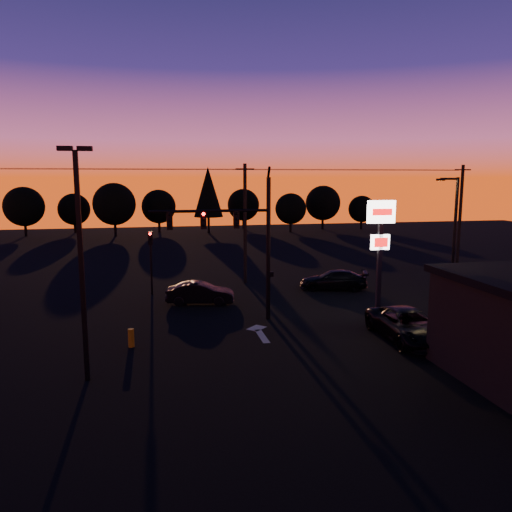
{
  "coord_description": "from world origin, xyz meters",
  "views": [
    {
      "loc": [
        -4.69,
        -22.84,
        7.99
      ],
      "look_at": [
        1.0,
        5.0,
        3.5
      ],
      "focal_mm": 35.0,
      "sensor_mm": 36.0,
      "label": 1
    }
  ],
  "objects_px": {
    "suv_parked": "(408,325)",
    "streetlight": "(453,234)",
    "car_mid": "(200,293)",
    "pylon_sign": "(380,236)",
    "traffic_signal_mast": "(240,234)",
    "bollard": "(131,338)",
    "secondary_signal": "(151,253)",
    "car_right": "(333,280)",
    "parking_lot_light": "(80,249)"
  },
  "relations": [
    {
      "from": "parking_lot_light",
      "to": "streetlight",
      "type": "distance_m",
      "value": 23.05
    },
    {
      "from": "traffic_signal_mast",
      "to": "streetlight",
      "type": "xyz_separation_m",
      "value": [
        14.01,
        1.51,
        -0.52
      ]
    },
    {
      "from": "parking_lot_light",
      "to": "car_mid",
      "type": "relative_size",
      "value": 2.15
    },
    {
      "from": "secondary_signal",
      "to": "parking_lot_light",
      "type": "height_order",
      "value": "parking_lot_light"
    },
    {
      "from": "secondary_signal",
      "to": "suv_parked",
      "type": "bearing_deg",
      "value": -45.2
    },
    {
      "from": "secondary_signal",
      "to": "car_right",
      "type": "distance_m",
      "value": 13.04
    },
    {
      "from": "secondary_signal",
      "to": "bollard",
      "type": "relative_size",
      "value": 4.94
    },
    {
      "from": "traffic_signal_mast",
      "to": "bollard",
      "type": "distance_m",
      "value": 8.08
    },
    {
      "from": "secondary_signal",
      "to": "car_mid",
      "type": "distance_m",
      "value": 4.95
    },
    {
      "from": "suv_parked",
      "to": "streetlight",
      "type": "bearing_deg",
      "value": 46.06
    },
    {
      "from": "suv_parked",
      "to": "car_mid",
      "type": "bearing_deg",
      "value": 136.07
    },
    {
      "from": "pylon_sign",
      "to": "car_right",
      "type": "height_order",
      "value": "pylon_sign"
    },
    {
      "from": "bollard",
      "to": "suv_parked",
      "type": "bearing_deg",
      "value": -7.39
    },
    {
      "from": "bollard",
      "to": "suv_parked",
      "type": "height_order",
      "value": "suv_parked"
    },
    {
      "from": "car_mid",
      "to": "car_right",
      "type": "relative_size",
      "value": 0.89
    },
    {
      "from": "streetlight",
      "to": "car_mid",
      "type": "relative_size",
      "value": 1.88
    },
    {
      "from": "pylon_sign",
      "to": "parking_lot_light",
      "type": "bearing_deg",
      "value": -162.77
    },
    {
      "from": "traffic_signal_mast",
      "to": "secondary_signal",
      "type": "height_order",
      "value": "traffic_signal_mast"
    },
    {
      "from": "car_mid",
      "to": "traffic_signal_mast",
      "type": "bearing_deg",
      "value": -145.58
    },
    {
      "from": "traffic_signal_mast",
      "to": "pylon_sign",
      "type": "height_order",
      "value": "traffic_signal_mast"
    },
    {
      "from": "suv_parked",
      "to": "pylon_sign",
      "type": "bearing_deg",
      "value": 100.66
    },
    {
      "from": "secondary_signal",
      "to": "suv_parked",
      "type": "distance_m",
      "value": 17.79
    },
    {
      "from": "pylon_sign",
      "to": "bollard",
      "type": "xyz_separation_m",
      "value": [
        -12.95,
        -0.81,
        -4.47
      ]
    },
    {
      "from": "traffic_signal_mast",
      "to": "car_mid",
      "type": "relative_size",
      "value": 2.02
    },
    {
      "from": "streetlight",
      "to": "car_mid",
      "type": "bearing_deg",
      "value": 170.23
    },
    {
      "from": "traffic_signal_mast",
      "to": "streetlight",
      "type": "height_order",
      "value": "traffic_signal_mast"
    },
    {
      "from": "streetlight",
      "to": "car_right",
      "type": "xyz_separation_m",
      "value": [
        -6.09,
        4.99,
        -3.73
      ]
    },
    {
      "from": "secondary_signal",
      "to": "pylon_sign",
      "type": "bearing_deg",
      "value": -39.77
    },
    {
      "from": "pylon_sign",
      "to": "car_mid",
      "type": "relative_size",
      "value": 1.6
    },
    {
      "from": "car_right",
      "to": "secondary_signal",
      "type": "bearing_deg",
      "value": -78.16
    },
    {
      "from": "pylon_sign",
      "to": "streetlight",
      "type": "bearing_deg",
      "value": 30.08
    },
    {
      "from": "car_mid",
      "to": "pylon_sign",
      "type": "bearing_deg",
      "value": -116.24
    },
    {
      "from": "parking_lot_light",
      "to": "traffic_signal_mast",
      "type": "bearing_deg",
      "value": 43.37
    },
    {
      "from": "car_mid",
      "to": "streetlight",
      "type": "bearing_deg",
      "value": -89.09
    },
    {
      "from": "parking_lot_light",
      "to": "suv_parked",
      "type": "distance_m",
      "value": 15.73
    },
    {
      "from": "pylon_sign",
      "to": "streetlight",
      "type": "height_order",
      "value": "streetlight"
    },
    {
      "from": "streetlight",
      "to": "car_right",
      "type": "bearing_deg",
      "value": 140.66
    },
    {
      "from": "traffic_signal_mast",
      "to": "car_mid",
      "type": "xyz_separation_m",
      "value": [
        -1.86,
        4.24,
        -4.23
      ]
    },
    {
      "from": "car_right",
      "to": "car_mid",
      "type": "bearing_deg",
      "value": -60.72
    },
    {
      "from": "secondary_signal",
      "to": "car_mid",
      "type": "bearing_deg",
      "value": -46.97
    },
    {
      "from": "streetlight",
      "to": "bollard",
      "type": "xyz_separation_m",
      "value": [
        -19.86,
        -4.81,
        -3.98
      ]
    },
    {
      "from": "car_mid",
      "to": "suv_parked",
      "type": "relative_size",
      "value": 0.77
    },
    {
      "from": "pylon_sign",
      "to": "secondary_signal",
      "type": "bearing_deg",
      "value": 140.23
    },
    {
      "from": "secondary_signal",
      "to": "car_right",
      "type": "relative_size",
      "value": 0.91
    },
    {
      "from": "pylon_sign",
      "to": "suv_parked",
      "type": "height_order",
      "value": "pylon_sign"
    },
    {
      "from": "pylon_sign",
      "to": "car_right",
      "type": "xyz_separation_m",
      "value": [
        0.82,
        8.99,
        -4.22
      ]
    },
    {
      "from": "streetlight",
      "to": "car_right",
      "type": "distance_m",
      "value": 8.71
    },
    {
      "from": "secondary_signal",
      "to": "car_mid",
      "type": "relative_size",
      "value": 1.02
    },
    {
      "from": "parking_lot_light",
      "to": "suv_parked",
      "type": "bearing_deg",
      "value": 7.43
    },
    {
      "from": "bollard",
      "to": "car_mid",
      "type": "bearing_deg",
      "value": 62.16
    }
  ]
}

